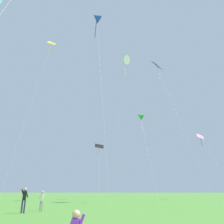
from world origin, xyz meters
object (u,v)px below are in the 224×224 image
at_px(kite_black_large, 99,149).
at_px(kite_white_distant, 124,60).
at_px(kite_yellow_diamond, 50,49).
at_px(kite_green_small, 141,116).
at_px(person_near_tree, 42,199).
at_px(kite_purple_streamer, 158,69).
at_px(person_foreground_watcher, 25,198).
at_px(kite_pink_low, 201,139).
at_px(kite_blue_delta, 97,18).

relative_size(kite_black_large, kite_white_distant, 0.37).
distance_m(kite_black_large, kite_yellow_diamond, 22.18).
xyz_separation_m(kite_green_small, person_near_tree, (-10.06, -12.60, -11.28)).
distance_m(kite_purple_streamer, kite_green_small, 8.94).
relative_size(kite_black_large, kite_purple_streamer, 0.46).
height_order(person_near_tree, person_foreground_watcher, person_foreground_watcher).
xyz_separation_m(kite_pink_low, person_near_tree, (-23.61, -24.54, -10.41)).
height_order(kite_yellow_diamond, kite_purple_streamer, kite_yellow_diamond).
distance_m(kite_yellow_diamond, person_foreground_watcher, 34.49).
distance_m(kite_white_distant, person_near_tree, 33.00).
relative_size(kite_black_large, kite_pink_low, 0.82).
height_order(kite_yellow_diamond, kite_white_distant, kite_yellow_diamond).
distance_m(kite_blue_delta, person_near_tree, 26.60).
relative_size(kite_white_distant, person_foreground_watcher, 15.34).
relative_size(kite_blue_delta, kite_purple_streamer, 1.22).
bearing_deg(kite_green_small, person_near_tree, -128.60).
bearing_deg(person_foreground_watcher, kite_white_distant, 67.17).
xyz_separation_m(kite_blue_delta, person_foreground_watcher, (-4.24, -9.41, -25.13)).
height_order(kite_yellow_diamond, person_foreground_watcher, kite_yellow_diamond).
xyz_separation_m(kite_black_large, person_near_tree, (-3.25, -23.52, -8.14)).
height_order(kite_blue_delta, kite_black_large, kite_blue_delta).
relative_size(kite_blue_delta, kite_pink_low, 2.15).
bearing_deg(kite_green_small, kite_purple_streamer, 8.01).
xyz_separation_m(kite_yellow_diamond, kite_green_small, (16.72, -5.91, -16.06)).
xyz_separation_m(kite_purple_streamer, person_foreground_watcher, (-14.14, -14.91, -19.44)).
bearing_deg(kite_green_small, kite_blue_delta, -142.65).
relative_size(kite_black_large, person_near_tree, 6.58).
height_order(kite_blue_delta, kite_green_small, kite_blue_delta).
distance_m(kite_green_small, person_foreground_watcher, 21.23).
relative_size(kite_pink_low, kite_green_small, 0.97).
bearing_deg(person_foreground_watcher, kite_pink_low, 47.24).
distance_m(kite_pink_low, kite_green_small, 18.08).
height_order(kite_black_large, kite_purple_streamer, kite_purple_streamer).
distance_m(kite_white_distant, person_foreground_watcher, 34.21).
bearing_deg(kite_pink_low, kite_blue_delta, -139.90).
bearing_deg(kite_white_distant, kite_purple_streamer, -51.05).
bearing_deg(kite_white_distant, person_near_tree, -112.80).
xyz_separation_m(kite_blue_delta, kite_white_distant, (4.73, 11.90, 0.09)).
bearing_deg(person_near_tree, kite_green_small, 51.40).
bearing_deg(kite_purple_streamer, kite_black_large, 134.03).
bearing_deg(kite_yellow_diamond, kite_white_distant, 3.65).
xyz_separation_m(kite_purple_streamer, kite_white_distant, (-5.17, 6.39, 5.78)).
bearing_deg(kite_yellow_diamond, person_near_tree, -70.22).
xyz_separation_m(kite_blue_delta, kite_yellow_diamond, (-10.11, 10.95, 2.08)).
bearing_deg(kite_purple_streamer, kite_yellow_diamond, 164.77).
relative_size(kite_black_large, person_foreground_watcher, 5.74).
bearing_deg(person_near_tree, kite_yellow_diamond, 109.78).
bearing_deg(kite_green_small, kite_pink_low, 41.37).
bearing_deg(kite_black_large, kite_yellow_diamond, -153.18).
bearing_deg(kite_black_large, kite_purple_streamer, -45.97).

